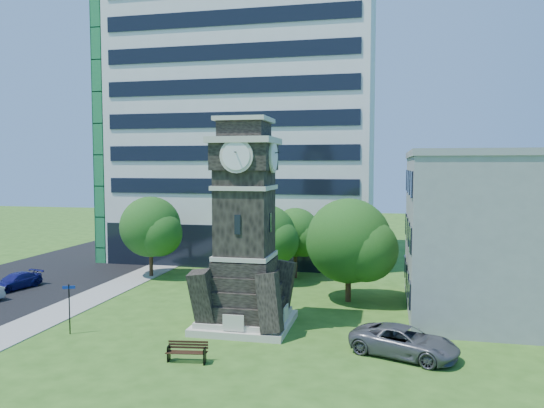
% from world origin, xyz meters
% --- Properties ---
extents(ground, '(160.00, 160.00, 0.00)m').
position_xyz_m(ground, '(0.00, 0.00, 0.00)').
color(ground, '#2F5919').
rests_on(ground, ground).
extents(sidewalk, '(3.00, 70.00, 0.06)m').
position_xyz_m(sidewalk, '(-9.50, 5.00, 0.03)').
color(sidewalk, gray).
rests_on(sidewalk, ground).
extents(clock_tower, '(5.40, 5.40, 12.22)m').
position_xyz_m(clock_tower, '(3.00, 2.00, 5.28)').
color(clock_tower, beige).
rests_on(clock_tower, ground).
extents(office_tall, '(26.20, 15.11, 28.60)m').
position_xyz_m(office_tall, '(-3.20, 25.84, 14.22)').
color(office_tall, white).
rests_on(office_tall, ground).
extents(office_low, '(15.20, 12.20, 10.40)m').
position_xyz_m(office_low, '(19.97, 8.00, 5.21)').
color(office_low, gray).
rests_on(office_low, ground).
extents(car_street_north, '(2.61, 4.45, 1.21)m').
position_xyz_m(car_street_north, '(-16.74, 7.30, 0.60)').
color(car_street_north, navy).
rests_on(car_street_north, ground).
extents(car_east_lot, '(5.85, 4.21, 1.48)m').
position_xyz_m(car_east_lot, '(12.04, -1.09, 0.74)').
color(car_east_lot, '#55565B').
rests_on(car_east_lot, ground).
extents(park_bench, '(1.95, 0.52, 1.01)m').
position_xyz_m(park_bench, '(1.77, -4.14, 0.53)').
color(park_bench, black).
rests_on(park_bench, ground).
extents(street_sign, '(0.68, 0.07, 2.84)m').
position_xyz_m(street_sign, '(-6.24, -1.57, 1.78)').
color(street_sign, black).
rests_on(street_sign, ground).
extents(tree_nw, '(5.67, 5.15, 6.86)m').
position_xyz_m(tree_nw, '(-8.51, 13.85, 4.11)').
color(tree_nw, '#332114').
rests_on(tree_nw, ground).
extents(tree_nc, '(5.35, 4.87, 6.33)m').
position_xyz_m(tree_nc, '(1.56, 13.80, 3.74)').
color(tree_nc, '#332114').
rests_on(tree_nc, ground).
extents(tree_ne, '(4.52, 4.11, 5.93)m').
position_xyz_m(tree_ne, '(3.63, 15.98, 3.72)').
color(tree_ne, '#332114').
rests_on(tree_ne, ground).
extents(tree_east, '(6.47, 5.88, 7.23)m').
position_xyz_m(tree_east, '(8.60, 9.03, 4.11)').
color(tree_east, '#332114').
rests_on(tree_east, ground).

